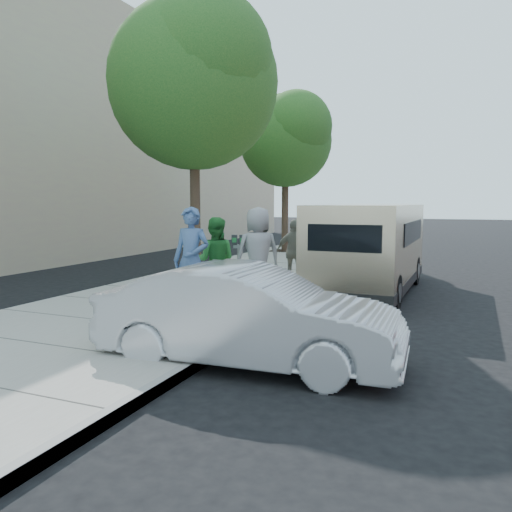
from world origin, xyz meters
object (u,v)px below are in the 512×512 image
person_officer (191,260)px  tree_far (287,137)px  tree_near (195,78)px  person_gray_shirt (258,254)px  sedan (249,316)px  parking_meter (238,253)px  person_striped_polo (295,252)px  van (371,246)px  person_green_shirt (215,261)px

person_officer → tree_far: bearing=99.2°
tree_near → person_officer: 6.55m
tree_near → person_gray_shirt: (2.97, -2.75, -4.42)m
tree_near → person_gray_shirt: 5.99m
sedan → person_gray_shirt: size_ratio=2.10×
tree_far → person_gray_shirt: (2.97, -10.35, -3.76)m
parking_meter → person_striped_polo: person_striped_polo is taller
tree_far → person_striped_polo: size_ratio=4.00×
person_officer → person_striped_polo: 3.88m
parking_meter → tree_far: bearing=84.4°
tree_near → person_striped_polo: size_ratio=4.64×
sedan → person_striped_polo: (-1.23, 5.73, 0.28)m
van → person_striped_polo: bearing=-163.6°
person_gray_shirt → tree_near: bearing=-82.0°
van → person_gray_shirt: (-1.84, -2.75, -0.00)m
person_gray_shirt → sedan: bearing=71.2°
sedan → person_officer: bearing=42.8°
tree_near → tree_far: tree_near is taller
tree_far → parking_meter: size_ratio=4.76×
parking_meter → person_green_shirt: bearing=-130.0°
person_green_shirt → person_gray_shirt: (0.68, 0.62, 0.10)m
person_gray_shirt → van: bearing=-162.9°
tree_near → parking_meter: 5.78m
parking_meter → van: bearing=31.1°
person_gray_shirt → person_striped_polo: person_gray_shirt is taller
tree_near → van: tree_near is taller
tree_near → parking_meter: tree_near is taller
parking_meter → sedan: parking_meter is taller
person_officer → van: bearing=57.7°
tree_far → person_officer: tree_far is taller
tree_near → person_officer: size_ratio=3.84×
tree_near → parking_meter: size_ratio=5.52×
person_green_shirt → person_gray_shirt: size_ratio=0.90×
parking_meter → van: van is taller
tree_far → sedan: (4.25, -13.81, -4.21)m
tree_far → parking_meter: 11.29m
parking_meter → person_officer: size_ratio=0.70×
person_green_shirt → parking_meter: bearing=-128.7°
tree_near → person_green_shirt: tree_near is taller
person_officer → person_gray_shirt: (0.70, 1.53, -0.00)m
tree_far → sedan: tree_far is taller
van → person_green_shirt: van is taller
parking_meter → person_green_shirt: 0.67m
sedan → person_officer: size_ratio=2.09×
parking_meter → person_gray_shirt: person_gray_shirt is taller
person_green_shirt → person_gray_shirt: bearing=-155.3°
tree_near → person_green_shirt: 6.09m
tree_far → van: tree_far is taller
parking_meter → sedan: bearing=-82.7°
van → person_gray_shirt: size_ratio=2.97×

